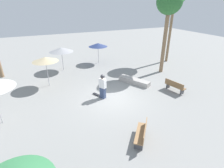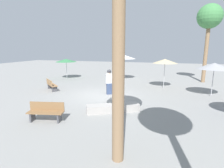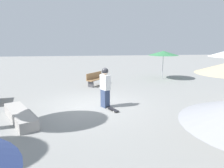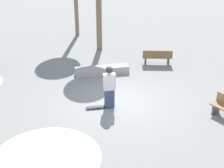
{
  "view_description": "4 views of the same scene",
  "coord_description": "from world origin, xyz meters",
  "px_view_note": "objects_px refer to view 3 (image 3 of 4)",
  "views": [
    {
      "loc": [
        -9.82,
        4.39,
        6.15
      ],
      "look_at": [
        0.08,
        -0.06,
        1.07
      ],
      "focal_mm": 28.0,
      "sensor_mm": 36.0,
      "label": 1
    },
    {
      "loc": [
        4.04,
        -11.05,
        3.23
      ],
      "look_at": [
        0.44,
        0.87,
        0.68
      ],
      "focal_mm": 28.0,
      "sensor_mm": 36.0,
      "label": 2
    },
    {
      "loc": [
        9.69,
        -0.35,
        3.01
      ],
      "look_at": [
        0.65,
        0.8,
        1.12
      ],
      "focal_mm": 35.0,
      "sensor_mm": 36.0,
      "label": 3
    },
    {
      "loc": [
        -2.58,
        11.38,
        6.18
      ],
      "look_at": [
        0.33,
        0.1,
        0.85
      ],
      "focal_mm": 50.0,
      "sensor_mm": 36.0,
      "label": 4
    }
  ],
  "objects_px": {
    "skater_main": "(105,86)",
    "shade_umbrella_green": "(163,53)",
    "skateboard": "(112,109)",
    "bench_far": "(96,79)",
    "concrete_ledge": "(20,116)"
  },
  "relations": [
    {
      "from": "skater_main",
      "to": "skateboard",
      "type": "bearing_deg",
      "value": -1.45
    },
    {
      "from": "skateboard",
      "to": "bench_far",
      "type": "bearing_deg",
      "value": 158.88
    },
    {
      "from": "concrete_ledge",
      "to": "bench_far",
      "type": "bearing_deg",
      "value": 152.17
    },
    {
      "from": "concrete_ledge",
      "to": "shade_umbrella_green",
      "type": "xyz_separation_m",
      "value": [
        -7.7,
        8.31,
        1.77
      ]
    },
    {
      "from": "bench_far",
      "to": "shade_umbrella_green",
      "type": "distance_m",
      "value": 5.65
    },
    {
      "from": "skater_main",
      "to": "shade_umbrella_green",
      "type": "distance_m",
      "value": 8.2
    },
    {
      "from": "concrete_ledge",
      "to": "bench_far",
      "type": "relative_size",
      "value": 1.79
    },
    {
      "from": "concrete_ledge",
      "to": "shade_umbrella_green",
      "type": "relative_size",
      "value": 1.21
    },
    {
      "from": "skater_main",
      "to": "concrete_ledge",
      "type": "relative_size",
      "value": 0.66
    },
    {
      "from": "concrete_ledge",
      "to": "skater_main",
      "type": "bearing_deg",
      "value": 110.92
    },
    {
      "from": "bench_far",
      "to": "concrete_ledge",
      "type": "bearing_deg",
      "value": 12.1
    },
    {
      "from": "skateboard",
      "to": "shade_umbrella_green",
      "type": "xyz_separation_m",
      "value": [
        -6.93,
        4.74,
        1.9
      ]
    },
    {
      "from": "skater_main",
      "to": "shade_umbrella_green",
      "type": "xyz_separation_m",
      "value": [
        -6.43,
        4.99,
        1.0
      ]
    },
    {
      "from": "shade_umbrella_green",
      "to": "bench_far",
      "type": "bearing_deg",
      "value": -71.42
    },
    {
      "from": "skateboard",
      "to": "shade_umbrella_green",
      "type": "height_order",
      "value": "shade_umbrella_green"
    }
  ]
}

